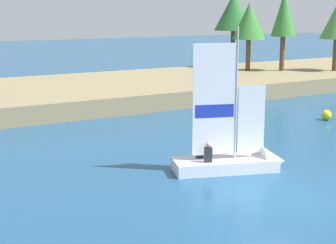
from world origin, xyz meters
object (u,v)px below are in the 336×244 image
at_px(shoreline_tree_centre, 234,12).
at_px(sailboat, 242,159).
at_px(shoreline_tree_midleft, 249,21).
at_px(channel_buoy, 326,115).
at_px(shoreline_tree_midright, 284,15).

relative_size(shoreline_tree_centre, sailboat, 1.10).
bearing_deg(shoreline_tree_midleft, channel_buoy, -112.09).
xyz_separation_m(shoreline_tree_midright, sailboat, (-18.76, -18.32, -5.49)).
height_order(shoreline_tree_midleft, shoreline_tree_centre, shoreline_tree_centre).
xyz_separation_m(shoreline_tree_midright, channel_buoy, (-8.42, -13.11, -5.61)).
height_order(shoreline_tree_centre, shoreline_tree_midright, shoreline_tree_midright).
bearing_deg(shoreline_tree_centre, shoreline_tree_midleft, -103.41).
bearing_deg(channel_buoy, sailboat, -153.24).
bearing_deg(shoreline_tree_midleft, shoreline_tree_centre, 76.59).
height_order(shoreline_tree_midright, sailboat, shoreline_tree_midright).
height_order(shoreline_tree_midright, channel_buoy, shoreline_tree_midright).
bearing_deg(shoreline_tree_centre, channel_buoy, -110.59).
xyz_separation_m(shoreline_tree_midleft, shoreline_tree_midright, (2.47, -1.56, 0.56)).
bearing_deg(shoreline_tree_midright, sailboat, -135.68).
bearing_deg(shoreline_tree_midleft, sailboat, -129.33).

